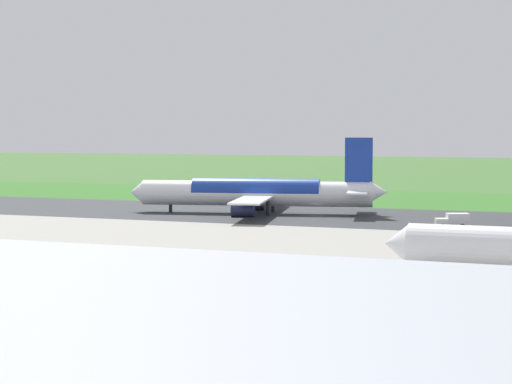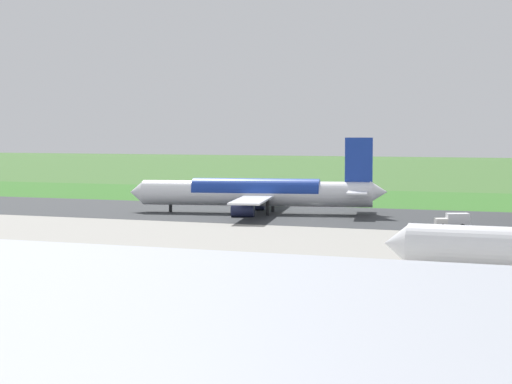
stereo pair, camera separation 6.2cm
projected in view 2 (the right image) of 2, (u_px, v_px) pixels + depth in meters
name	position (u px, v px, depth m)	size (l,w,h in m)	color
ground_plane	(316.00, 216.00, 174.02)	(800.00, 800.00, 0.00)	#3D662D
runway_asphalt	(316.00, 216.00, 174.02)	(600.00, 40.67, 0.06)	#2D3033
apron_concrete	(163.00, 267.00, 108.40)	(440.00, 110.00, 0.05)	gray
grass_verge_foreground	(358.00, 202.00, 208.38)	(600.00, 80.00, 0.04)	#346B27
airliner_main	(258.00, 193.00, 178.12)	(53.82, 44.32, 15.88)	white
service_truck_baggage	(454.00, 220.00, 151.57)	(6.22, 4.13, 2.65)	silver
no_stopping_sign	(370.00, 198.00, 202.42)	(0.60, 0.10, 2.31)	slate
traffic_cone_orange	(348.00, 200.00, 211.52)	(0.40, 0.40, 0.55)	orange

